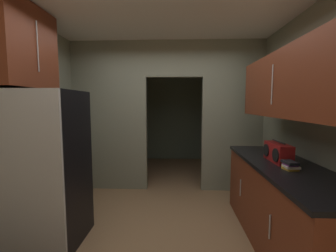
{
  "coord_description": "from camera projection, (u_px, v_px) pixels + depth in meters",
  "views": [
    {
      "loc": [
        0.2,
        -2.45,
        1.57
      ],
      "look_at": [
        0.06,
        0.85,
        1.25
      ],
      "focal_mm": 24.12,
      "sensor_mm": 36.0,
      "label": 1
    }
  ],
  "objects": [
    {
      "name": "upper_cabinet_fridgeside",
      "position": [
        22.0,
        47.0,
        2.48
      ],
      "size": [
        0.36,
        0.9,
        0.91
      ],
      "color": "maroon"
    },
    {
      "name": "lower_cabinet_run",
      "position": [
        284.0,
        206.0,
        2.45
      ],
      "size": [
        0.69,
        2.14,
        0.92
      ],
      "color": "maroon",
      "rests_on": "ground"
    },
    {
      "name": "book_stack",
      "position": [
        290.0,
        165.0,
        2.22
      ],
      "size": [
        0.14,
        0.17,
        0.09
      ],
      "color": "gold",
      "rests_on": "lower_cabinet_run"
    },
    {
      "name": "boombox",
      "position": [
        278.0,
        152.0,
        2.52
      ],
      "size": [
        0.17,
        0.43,
        0.24
      ],
      "color": "maroon",
      "rests_on": "lower_cabinet_run"
    },
    {
      "name": "refrigerator",
      "position": [
        43.0,
        168.0,
        2.5
      ],
      "size": [
        0.82,
        0.75,
        1.72
      ],
      "color": "black",
      "rests_on": "ground"
    },
    {
      "name": "kitchen_overhead_slab",
      "position": [
        162.0,
        13.0,
        2.82
      ],
      "size": [
        3.81,
        7.24,
        0.06
      ],
      "primitive_type": "cube",
      "color": "silver"
    },
    {
      "name": "adjoining_room_shell",
      "position": [
        170.0,
        113.0,
        5.73
      ],
      "size": [
        3.41,
        2.39,
        2.67
      ],
      "color": "slate",
      "rests_on": "ground"
    },
    {
      "name": "ground",
      "position": [
        160.0,
        241.0,
        2.6
      ],
      "size": [
        20.0,
        20.0,
        0.0
      ],
      "primitive_type": "plane",
      "color": "#93704C"
    },
    {
      "name": "upper_cabinet_counterside",
      "position": [
        290.0,
        85.0,
        2.32
      ],
      "size": [
        0.36,
        1.92,
        0.68
      ],
      "color": "maroon"
    },
    {
      "name": "kitchen_partition",
      "position": [
        165.0,
        112.0,
        4.07
      ],
      "size": [
        3.41,
        0.12,
        2.67
      ],
      "color": "gray",
      "rests_on": "ground"
    }
  ]
}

